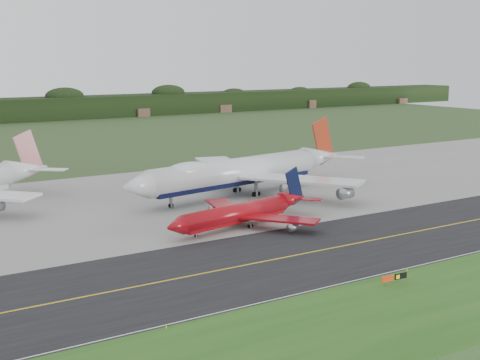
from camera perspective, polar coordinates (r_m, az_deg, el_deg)
name	(u,v)px	position (r m, az deg, el deg)	size (l,w,h in m)	color
ground	(295,247)	(121.23, 4.75, -5.74)	(600.00, 600.00, 0.00)	#2F4821
grass_verge	(451,308)	(97.21, 17.53, -10.35)	(400.00, 30.00, 0.01)	#255619
taxiway	(309,253)	(118.21, 5.93, -6.18)	(400.00, 32.00, 0.02)	black
apron	(168,198)	(163.49, -6.12, -1.52)	(400.00, 78.00, 0.01)	gray
taxiway_centreline	(309,252)	(118.20, 5.93, -6.17)	(400.00, 0.40, 0.00)	yellow
taxiway_edge_line	(371,277)	(107.10, 11.13, -8.09)	(400.00, 0.25, 0.00)	silver
jet_ba_747	(242,171)	(164.85, 0.17, 0.77)	(70.31, 57.60, 17.71)	silver
jet_red_737	(243,212)	(135.09, 0.26, -2.76)	(38.13, 30.61, 10.36)	maroon
taxiway_sign	(394,277)	(104.00, 13.03, -8.10)	(4.73, 0.49, 1.58)	slate
edge_marker_left	(166,327)	(86.65, -6.32, -12.33)	(0.16, 0.16, 0.50)	yellow
edge_marker_center	(407,270)	(110.99, 14.06, -7.43)	(0.16, 0.16, 0.50)	yellow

